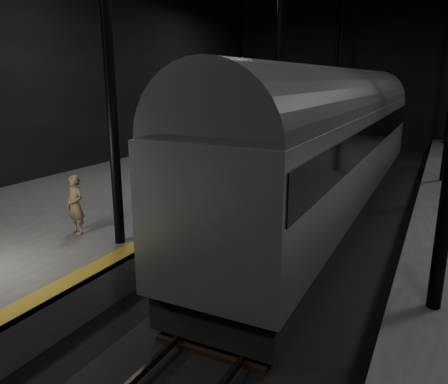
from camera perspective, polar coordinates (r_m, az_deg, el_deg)
The scene contains 6 objects.
ground at distance 14.06m, azimuth 9.97°, elevation -7.49°, with size 44.00×44.00×0.00m, color black.
platform_left at distance 17.40m, azimuth -14.27°, elevation -1.64°, with size 9.00×43.80×1.00m, color #4B4B49.
tactile_strip at distance 14.90m, azimuth -1.89°, elevation -1.89°, with size 0.50×43.80×0.01m, color olive.
track at distance 14.04m, azimuth 9.98°, elevation -7.24°, with size 2.40×43.00×0.24m.
train at distance 17.06m, azimuth 14.38°, elevation 6.86°, with size 3.08×20.57×5.50m.
woman at distance 12.78m, azimuth -18.82°, elevation -1.60°, with size 0.61×0.40×1.68m, color #8E7557.
Camera 1 is at (3.60, -12.54, 5.25)m, focal length 35.00 mm.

